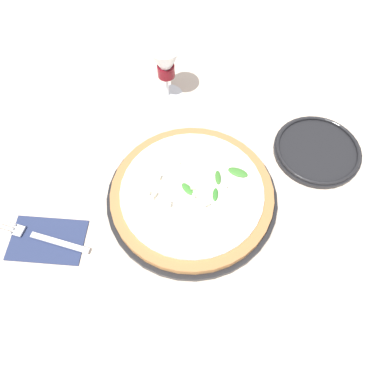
# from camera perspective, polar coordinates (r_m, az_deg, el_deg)

# --- Properties ---
(ground_plane) EXTENTS (6.00, 6.00, 0.00)m
(ground_plane) POSITION_cam_1_polar(r_m,az_deg,el_deg) (0.83, 2.08, -0.20)
(ground_plane) COLOR beige
(pizza_arugula_main) EXTENTS (0.37, 0.37, 0.05)m
(pizza_arugula_main) POSITION_cam_1_polar(r_m,az_deg,el_deg) (0.81, 0.01, -0.45)
(pizza_arugula_main) COLOR black
(pizza_arugula_main) RESTS_ON ground_plane
(wine_glass) EXTENTS (0.08, 0.08, 0.15)m
(wine_glass) POSITION_cam_1_polar(r_m,az_deg,el_deg) (0.94, -4.04, 18.71)
(wine_glass) COLOR white
(wine_glass) RESTS_ON ground_plane
(napkin) EXTENTS (0.16, 0.11, 0.01)m
(napkin) POSITION_cam_1_polar(r_m,az_deg,el_deg) (0.83, -21.19, -6.79)
(napkin) COLOR navy
(napkin) RESTS_ON ground_plane
(fork) EXTENTS (0.21, 0.04, 0.00)m
(fork) POSITION_cam_1_polar(r_m,az_deg,el_deg) (0.83, -21.75, -6.50)
(fork) COLOR silver
(fork) RESTS_ON ground_plane
(side_plate_white) EXTENTS (0.20, 0.20, 0.02)m
(side_plate_white) POSITION_cam_1_polar(r_m,az_deg,el_deg) (0.93, 18.58, 6.08)
(side_plate_white) COLOR black
(side_plate_white) RESTS_ON ground_plane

